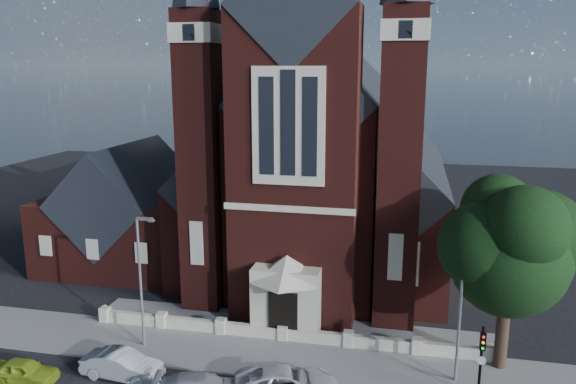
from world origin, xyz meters
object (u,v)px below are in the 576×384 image
street_tree (512,251)px  street_lamp_right (463,302)px  street_lamp_left (141,275)px  car_lime_van (24,371)px  church (325,165)px  car_white_suv (286,383)px  parish_hall (131,216)px  car_silver_a (122,365)px  traffic_signal (482,354)px

street_tree → street_lamp_right: (-2.51, -1.71, -2.36)m
street_lamp_left → car_lime_van: size_ratio=2.23×
church → car_lime_van: (-12.47, -23.83, -7.57)m
church → street_tree: 21.38m
street_tree → car_white_suv: 13.66m
parish_hall → car_lime_van: (3.53, -18.89, -3.39)m
church → car_silver_a: 24.74m
street_lamp_left → car_white_suv: size_ratio=1.52×
street_lamp_right → traffic_signal: street_lamp_right is taller
traffic_signal → car_lime_van: bearing=-172.0°
street_tree → car_silver_a: 21.72m
traffic_signal → car_white_suv: 9.83m
traffic_signal → car_white_suv: bearing=-170.3°
street_tree → car_lime_van: 26.68m
church → street_lamp_right: 21.76m
car_lime_van → street_lamp_right: bearing=-80.4°
street_lamp_left → car_lime_van: (-4.56, -4.89, -3.98)m
street_tree → car_white_suv: street_tree is taller
street_lamp_left → street_tree: bearing=4.8°
street_tree → street_lamp_right: 3.84m
street_lamp_left → traffic_signal: bearing=-4.8°
church → car_lime_van: bearing=-117.6°
church → parish_hall: church is taller
street_lamp_right → car_silver_a: (-17.67, -3.40, -3.86)m
church → traffic_signal: 23.94m
church → street_lamp_left: church is taller
car_lime_van → car_white_suv: size_ratio=0.68×
street_tree → street_lamp_left: (-20.51, -1.71, -2.36)m
car_silver_a → street_tree: bearing=-71.8°
street_lamp_left → street_lamp_right: same height
parish_hall → traffic_signal: (27.00, -15.57, -1.43)m
traffic_signal → car_silver_a: size_ratio=0.90×
car_lime_van → street_tree: bearing=-77.9°
street_tree → car_silver_a: bearing=-165.8°
street_tree → street_lamp_right: street_tree is taller
parish_hall → street_lamp_right: (26.09, -14.00, 0.59)m
street_lamp_left → car_white_suv: bearing=-18.9°
parish_hall → car_lime_van: parish_hall is taller
traffic_signal → parish_hall: bearing=150.0°
street_lamp_left → traffic_signal: size_ratio=2.02×
street_tree → car_white_suv: (-11.12, -4.91, -6.22)m
church → car_silver_a: church is taller
street_lamp_right → street_tree: bearing=34.3°
street_lamp_right → car_silver_a: bearing=-169.1°
car_silver_a → car_white_suv: (9.05, 0.19, 0.00)m
car_white_suv → street_lamp_left: bearing=55.5°
car_silver_a → car_white_suv: bearing=-84.8°
street_tree → parish_hall: bearing=156.7°
street_lamp_right → car_lime_van: (-22.56, -4.89, -3.98)m
church → street_tree: bearing=-53.8°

